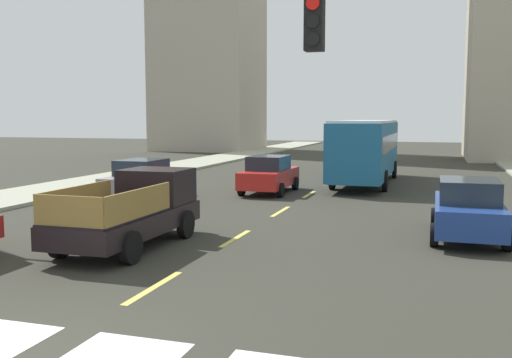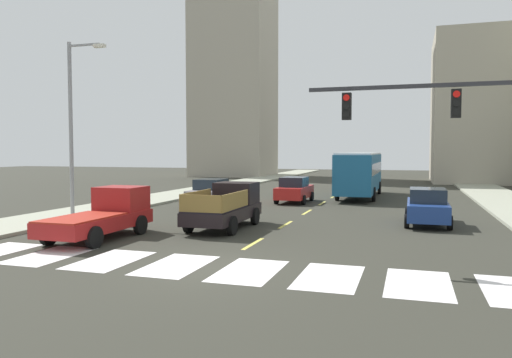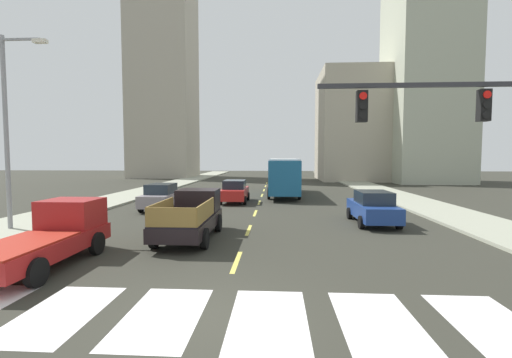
% 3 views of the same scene
% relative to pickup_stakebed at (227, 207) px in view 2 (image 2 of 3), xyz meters
% --- Properties ---
extents(ground_plane, '(160.00, 160.00, 0.00)m').
position_rel_pickup_stakebed_xyz_m(ground_plane, '(2.37, -7.51, -0.94)').
color(ground_plane, '#303028').
extents(sidewalk_left, '(3.92, 110.00, 0.15)m').
position_rel_pickup_stakebed_xyz_m(sidewalk_left, '(-9.37, 10.49, -0.86)').
color(sidewalk_left, '#9B9E89').
rests_on(sidewalk_left, ground).
extents(crosswalk_stripe_1, '(1.66, 3.04, 0.01)m').
position_rel_pickup_stakebed_xyz_m(crosswalk_stripe_1, '(-3.43, -7.51, -0.93)').
color(crosswalk_stripe_1, white).
rests_on(crosswalk_stripe_1, ground).
extents(crosswalk_stripe_2, '(1.66, 3.04, 0.01)m').
position_rel_pickup_stakebed_xyz_m(crosswalk_stripe_2, '(-1.11, -7.51, -0.93)').
color(crosswalk_stripe_2, white).
rests_on(crosswalk_stripe_2, ground).
extents(crosswalk_stripe_3, '(1.66, 3.04, 0.01)m').
position_rel_pickup_stakebed_xyz_m(crosswalk_stripe_3, '(1.21, -7.51, -0.93)').
color(crosswalk_stripe_3, white).
rests_on(crosswalk_stripe_3, ground).
extents(crosswalk_stripe_4, '(1.66, 3.04, 0.01)m').
position_rel_pickup_stakebed_xyz_m(crosswalk_stripe_4, '(3.53, -7.51, -0.93)').
color(crosswalk_stripe_4, white).
rests_on(crosswalk_stripe_4, ground).
extents(crosswalk_stripe_5, '(1.66, 3.04, 0.01)m').
position_rel_pickup_stakebed_xyz_m(crosswalk_stripe_5, '(5.85, -7.51, -0.93)').
color(crosswalk_stripe_5, white).
rests_on(crosswalk_stripe_5, ground).
extents(crosswalk_stripe_6, '(1.66, 3.04, 0.01)m').
position_rel_pickup_stakebed_xyz_m(crosswalk_stripe_6, '(8.17, -7.51, -0.93)').
color(crosswalk_stripe_6, white).
rests_on(crosswalk_stripe_6, ground).
extents(lane_dash_0, '(0.16, 2.40, 0.01)m').
position_rel_pickup_stakebed_xyz_m(lane_dash_0, '(2.37, -3.51, -0.93)').
color(lane_dash_0, '#D6C851').
rests_on(lane_dash_0, ground).
extents(lane_dash_1, '(0.16, 2.40, 0.01)m').
position_rel_pickup_stakebed_xyz_m(lane_dash_1, '(2.37, 1.49, -0.93)').
color(lane_dash_1, '#D6C851').
rests_on(lane_dash_1, ground).
extents(lane_dash_2, '(0.16, 2.40, 0.01)m').
position_rel_pickup_stakebed_xyz_m(lane_dash_2, '(2.37, 6.49, -0.93)').
color(lane_dash_2, '#D6C851').
rests_on(lane_dash_2, ground).
extents(lane_dash_3, '(0.16, 2.40, 0.01)m').
position_rel_pickup_stakebed_xyz_m(lane_dash_3, '(2.37, 11.49, -0.93)').
color(lane_dash_3, '#D6C851').
rests_on(lane_dash_3, ground).
extents(lane_dash_4, '(0.16, 2.40, 0.01)m').
position_rel_pickup_stakebed_xyz_m(lane_dash_4, '(2.37, 16.49, -0.93)').
color(lane_dash_4, '#D6C851').
rests_on(lane_dash_4, ground).
extents(lane_dash_5, '(0.16, 2.40, 0.01)m').
position_rel_pickup_stakebed_xyz_m(lane_dash_5, '(2.37, 21.49, -0.93)').
color(lane_dash_5, '#D6C851').
rests_on(lane_dash_5, ground).
extents(lane_dash_6, '(0.16, 2.40, 0.01)m').
position_rel_pickup_stakebed_xyz_m(lane_dash_6, '(2.37, 26.49, -0.93)').
color(lane_dash_6, '#D6C851').
rests_on(lane_dash_6, ground).
extents(lane_dash_7, '(0.16, 2.40, 0.01)m').
position_rel_pickup_stakebed_xyz_m(lane_dash_7, '(2.37, 31.49, -0.93)').
color(lane_dash_7, '#D6C851').
rests_on(lane_dash_7, ground).
extents(pickup_stakebed, '(2.18, 5.20, 1.96)m').
position_rel_pickup_stakebed_xyz_m(pickup_stakebed, '(0.00, 0.00, 0.00)').
color(pickup_stakebed, black).
rests_on(pickup_stakebed, ground).
extents(pickup_dark, '(2.18, 5.20, 1.96)m').
position_rel_pickup_stakebed_xyz_m(pickup_dark, '(-3.70, -4.00, -0.02)').
color(pickup_dark, maroon).
rests_on(pickup_dark, ground).
extents(city_bus, '(2.72, 10.80, 3.32)m').
position_rel_pickup_stakebed_xyz_m(city_bus, '(4.31, 16.57, 1.02)').
color(city_bus, '#1B5C88').
rests_on(city_bus, ground).
extents(sedan_mid, '(2.02, 4.40, 1.72)m').
position_rel_pickup_stakebed_xyz_m(sedan_mid, '(-3.94, 7.67, -0.08)').
color(sedan_mid, gray).
rests_on(sedan_mid, ground).
extents(sedan_near_left, '(2.02, 4.40, 1.72)m').
position_rel_pickup_stakebed_xyz_m(sedan_near_left, '(0.49, 11.47, -0.08)').
color(sedan_near_left, red).
rests_on(sedan_near_left, ground).
extents(sedan_far, '(2.02, 4.40, 1.72)m').
position_rel_pickup_stakebed_xyz_m(sedan_far, '(8.71, 3.44, -0.08)').
color(sedan_far, navy).
rests_on(sedan_far, ground).
extents(traffic_signal_gantry, '(8.05, 0.27, 6.00)m').
position_rel_pickup_stakebed_xyz_m(traffic_signal_gantry, '(10.22, -5.16, 3.23)').
color(traffic_signal_gantry, '#2D2D33').
rests_on(traffic_signal_gantry, ground).
extents(streetlight_left, '(2.20, 0.28, 9.00)m').
position_rel_pickup_stakebed_xyz_m(streetlight_left, '(-8.62, 0.55, 4.03)').
color(streetlight_left, gray).
rests_on(streetlight_left, ground).
extents(tower_tall_centre, '(10.24, 9.41, 41.10)m').
position_rel_pickup_stakebed_xyz_m(tower_tall_centre, '(-15.76, 44.28, 19.61)').
color(tower_tall_centre, '#A89F8D').
rests_on(tower_tall_centre, ground).
extents(block_mid_right, '(9.64, 11.88, 16.17)m').
position_rel_pickup_stakebed_xyz_m(block_mid_right, '(15.01, 39.01, 7.15)').
color(block_mid_right, '#A89F8A').
rests_on(block_mid_right, ground).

